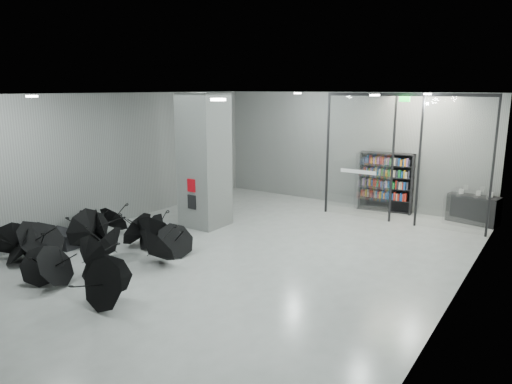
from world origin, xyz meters
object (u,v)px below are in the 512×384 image
Objects in this scene: column at (204,161)px; bookshelf at (386,182)px; shop_counter at (473,209)px; umbrella_cluster at (96,248)px; bench at (60,238)px.

column reaches higher than bookshelf.
column is 6.30m from bookshelf.
umbrella_cluster reaches higher than shop_counter.
bookshelf reaches higher than shop_counter.
shop_counter is (8.82, 8.47, 0.24)m from bench.
column reaches higher than bench.
umbrella_cluster is at bearing -118.12° from shop_counter.
column is at bearing 85.84° from umbrella_cluster.
shop_counter is at bearing 43.44° from bench.
column is 3.14× the size of bench.
shop_counter is at bearing 50.61° from umbrella_cluster.
bookshelf is 0.38× the size of umbrella_cluster.
shop_counter is (6.82, 4.80, -1.55)m from column.
bookshelf is at bearing 49.75° from column.
bookshelf is 9.64m from umbrella_cluster.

